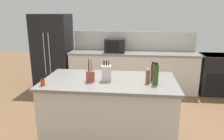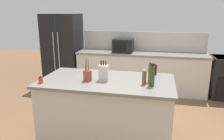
{
  "view_description": "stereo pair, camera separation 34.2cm",
  "coord_description": "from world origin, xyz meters",
  "px_view_note": "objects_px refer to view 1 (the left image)",
  "views": [
    {
      "loc": [
        0.37,
        -2.94,
        1.89
      ],
      "look_at": [
        0.0,
        0.35,
        0.99
      ],
      "focal_mm": 35.0,
      "sensor_mm": 36.0,
      "label": 1
    },
    {
      "loc": [
        0.7,
        -2.88,
        1.89
      ],
      "look_at": [
        0.0,
        0.35,
        0.99
      ],
      "focal_mm": 35.0,
      "sensor_mm": 36.0,
      "label": 2
    }
  ],
  "objects_px": {
    "refrigerator": "(53,51)",
    "vinegar_bottle": "(153,72)",
    "pepper_grinder": "(148,77)",
    "olive_oil_bottle": "(156,74)",
    "utensil_crock": "(90,76)",
    "knife_block": "(106,73)",
    "microwave": "(115,45)",
    "spice_jar_paprika": "(43,82)",
    "range_oven": "(216,74)",
    "soy_sauce_bottle": "(154,68)"
  },
  "relations": [
    {
      "from": "vinegar_bottle",
      "to": "pepper_grinder",
      "type": "relative_size",
      "value": 1.34
    },
    {
      "from": "refrigerator",
      "to": "soy_sauce_bottle",
      "type": "distance_m",
      "value": 3.0
    },
    {
      "from": "microwave",
      "to": "refrigerator",
      "type": "bearing_deg",
      "value": 178.12
    },
    {
      "from": "range_oven",
      "to": "microwave",
      "type": "distance_m",
      "value": 2.46
    },
    {
      "from": "knife_block",
      "to": "olive_oil_bottle",
      "type": "height_order",
      "value": "olive_oil_bottle"
    },
    {
      "from": "range_oven",
      "to": "soy_sauce_bottle",
      "type": "height_order",
      "value": "soy_sauce_bottle"
    },
    {
      "from": "knife_block",
      "to": "vinegar_bottle",
      "type": "height_order",
      "value": "knife_block"
    },
    {
      "from": "refrigerator",
      "to": "range_oven",
      "type": "height_order",
      "value": "refrigerator"
    },
    {
      "from": "microwave",
      "to": "knife_block",
      "type": "distance_m",
      "value": 2.25
    },
    {
      "from": "microwave",
      "to": "spice_jar_paprika",
      "type": "height_order",
      "value": "microwave"
    },
    {
      "from": "knife_block",
      "to": "spice_jar_paprika",
      "type": "relative_size",
      "value": 3.05
    },
    {
      "from": "knife_block",
      "to": "spice_jar_paprika",
      "type": "bearing_deg",
      "value": -168.35
    },
    {
      "from": "utensil_crock",
      "to": "range_oven",
      "type": "bearing_deg",
      "value": 42.74
    },
    {
      "from": "refrigerator",
      "to": "microwave",
      "type": "height_order",
      "value": "refrigerator"
    },
    {
      "from": "microwave",
      "to": "spice_jar_paprika",
      "type": "bearing_deg",
      "value": -105.48
    },
    {
      "from": "spice_jar_paprika",
      "to": "olive_oil_bottle",
      "type": "distance_m",
      "value": 1.49
    },
    {
      "from": "microwave",
      "to": "utensil_crock",
      "type": "xyz_separation_m",
      "value": [
        -0.12,
        -2.3,
        -0.08
      ]
    },
    {
      "from": "range_oven",
      "to": "olive_oil_bottle",
      "type": "distance_m",
      "value": 2.9
    },
    {
      "from": "vinegar_bottle",
      "to": "olive_oil_bottle",
      "type": "bearing_deg",
      "value": -81.22
    },
    {
      "from": "refrigerator",
      "to": "pepper_grinder",
      "type": "xyz_separation_m",
      "value": [
        2.23,
        -2.35,
        0.12
      ]
    },
    {
      "from": "microwave",
      "to": "utensil_crock",
      "type": "distance_m",
      "value": 2.31
    },
    {
      "from": "microwave",
      "to": "vinegar_bottle",
      "type": "relative_size",
      "value": 1.74
    },
    {
      "from": "range_oven",
      "to": "knife_block",
      "type": "bearing_deg",
      "value": -135.28
    },
    {
      "from": "utensil_crock",
      "to": "spice_jar_paprika",
      "type": "distance_m",
      "value": 0.63
    },
    {
      "from": "pepper_grinder",
      "to": "spice_jar_paprika",
      "type": "bearing_deg",
      "value": -169.96
    },
    {
      "from": "refrigerator",
      "to": "spice_jar_paprika",
      "type": "xyz_separation_m",
      "value": [
        0.86,
        -2.59,
        0.07
      ]
    },
    {
      "from": "olive_oil_bottle",
      "to": "utensil_crock",
      "type": "bearing_deg",
      "value": 177.72
    },
    {
      "from": "range_oven",
      "to": "vinegar_bottle",
      "type": "bearing_deg",
      "value": -126.97
    },
    {
      "from": "spice_jar_paprika",
      "to": "olive_oil_bottle",
      "type": "xyz_separation_m",
      "value": [
        1.47,
        0.2,
        0.1
      ]
    },
    {
      "from": "vinegar_bottle",
      "to": "soy_sauce_bottle",
      "type": "distance_m",
      "value": 0.37
    },
    {
      "from": "microwave",
      "to": "range_oven",
      "type": "bearing_deg",
      "value": -0.0
    },
    {
      "from": "microwave",
      "to": "vinegar_bottle",
      "type": "height_order",
      "value": "microwave"
    },
    {
      "from": "pepper_grinder",
      "to": "range_oven",
      "type": "bearing_deg",
      "value": 53.4
    },
    {
      "from": "olive_oil_bottle",
      "to": "range_oven",
      "type": "bearing_deg",
      "value": 55.48
    },
    {
      "from": "utensil_crock",
      "to": "knife_block",
      "type": "bearing_deg",
      "value": 13.32
    },
    {
      "from": "spice_jar_paprika",
      "to": "olive_oil_bottle",
      "type": "relative_size",
      "value": 0.31
    },
    {
      "from": "utensil_crock",
      "to": "olive_oil_bottle",
      "type": "height_order",
      "value": "utensil_crock"
    },
    {
      "from": "range_oven",
      "to": "utensil_crock",
      "type": "bearing_deg",
      "value": -137.26
    },
    {
      "from": "refrigerator",
      "to": "vinegar_bottle",
      "type": "xyz_separation_m",
      "value": [
        2.3,
        -2.22,
        0.16
      ]
    },
    {
      "from": "utensil_crock",
      "to": "pepper_grinder",
      "type": "height_order",
      "value": "utensil_crock"
    },
    {
      "from": "microwave",
      "to": "vinegar_bottle",
      "type": "xyz_separation_m",
      "value": [
        0.74,
        -2.17,
        -0.03
      ]
    },
    {
      "from": "vinegar_bottle",
      "to": "olive_oil_bottle",
      "type": "height_order",
      "value": "olive_oil_bottle"
    },
    {
      "from": "pepper_grinder",
      "to": "olive_oil_bottle",
      "type": "distance_m",
      "value": 0.12
    },
    {
      "from": "microwave",
      "to": "spice_jar_paprika",
      "type": "xyz_separation_m",
      "value": [
        -0.7,
        -2.54,
        -0.12
      ]
    },
    {
      "from": "vinegar_bottle",
      "to": "spice_jar_paprika",
      "type": "distance_m",
      "value": 1.49
    },
    {
      "from": "range_oven",
      "to": "microwave",
      "type": "bearing_deg",
      "value": 180.0
    },
    {
      "from": "vinegar_bottle",
      "to": "microwave",
      "type": "bearing_deg",
      "value": 108.82
    },
    {
      "from": "refrigerator",
      "to": "utensil_crock",
      "type": "xyz_separation_m",
      "value": [
        1.45,
        -2.36,
        0.11
      ]
    },
    {
      "from": "utensil_crock",
      "to": "refrigerator",
      "type": "bearing_deg",
      "value": 121.54
    },
    {
      "from": "refrigerator",
      "to": "utensil_crock",
      "type": "bearing_deg",
      "value": -58.46
    }
  ]
}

